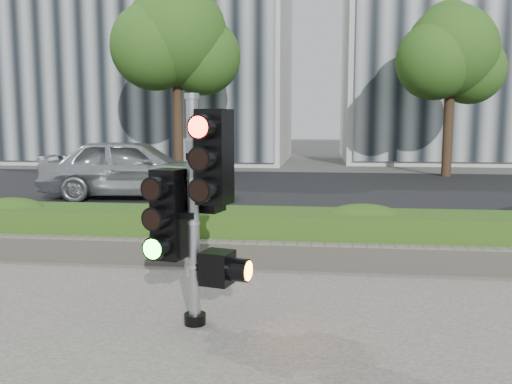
% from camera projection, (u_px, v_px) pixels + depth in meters
% --- Properties ---
extents(ground, '(120.00, 120.00, 0.00)m').
position_uv_depth(ground, '(235.00, 316.00, 5.70)').
color(ground, '#51514C').
rests_on(ground, ground).
extents(road, '(60.00, 13.00, 0.02)m').
position_uv_depth(road, '(291.00, 193.00, 15.55)').
color(road, black).
rests_on(road, ground).
extents(curb, '(60.00, 0.25, 0.12)m').
position_uv_depth(curb, '(266.00, 244.00, 8.80)').
color(curb, gray).
rests_on(curb, ground).
extents(stone_wall, '(12.00, 0.32, 0.34)m').
position_uv_depth(stone_wall, '(257.00, 254.00, 7.55)').
color(stone_wall, gray).
rests_on(stone_wall, sidewalk).
extents(hedge, '(12.00, 1.00, 0.68)m').
position_uv_depth(hedge, '(262.00, 233.00, 8.17)').
color(hedge, '#5B8A2A').
rests_on(hedge, sidewalk).
extents(building_left, '(16.00, 9.00, 15.00)m').
position_uv_depth(building_left, '(135.00, 17.00, 28.47)').
color(building_left, '#B7B7B2').
rests_on(building_left, ground).
extents(tree_left, '(4.61, 4.03, 7.34)m').
position_uv_depth(tree_left, '(177.00, 40.00, 19.93)').
color(tree_left, black).
rests_on(tree_left, ground).
extents(tree_right, '(4.10, 3.58, 6.53)m').
position_uv_depth(tree_right, '(451.00, 55.00, 19.78)').
color(tree_right, black).
rests_on(tree_right, ground).
extents(traffic_signal, '(0.83, 0.67, 2.27)m').
position_uv_depth(traffic_signal, '(198.00, 199.00, 5.26)').
color(traffic_signal, black).
rests_on(traffic_signal, sidewalk).
extents(car_silver, '(4.88, 2.37, 1.61)m').
position_uv_depth(car_silver, '(133.00, 168.00, 14.37)').
color(car_silver, '#AFB3B7').
rests_on(car_silver, road).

